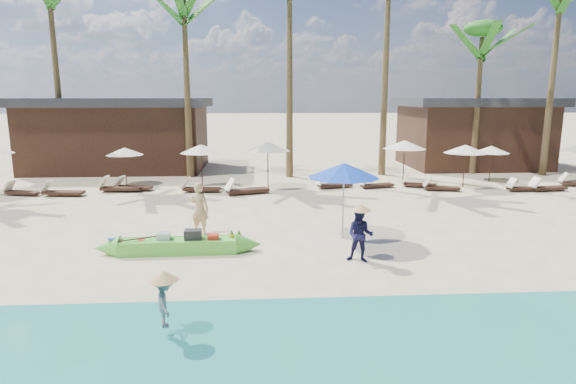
{
  "coord_description": "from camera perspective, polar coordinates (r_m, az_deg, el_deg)",
  "views": [
    {
      "loc": [
        0.41,
        -12.41,
        4.37
      ],
      "look_at": [
        1.31,
        2.0,
        1.51
      ],
      "focal_mm": 30.0,
      "sensor_mm": 36.0,
      "label": 1
    }
  ],
  "objects": [
    {
      "name": "lounger_9_right",
      "position": [
        25.73,
        28.24,
        0.54
      ],
      "size": [
        1.83,
        0.75,
        0.6
      ],
      "rotation": [
        0.0,
        0.0,
        0.11
      ],
      "color": "#382017",
      "rests_on": "ground"
    },
    {
      "name": "blue_umbrella",
      "position": [
        14.83,
        6.65,
        2.57
      ],
      "size": [
        2.22,
        2.22,
        2.39
      ],
      "color": "#99999E",
      "rests_on": "ground"
    },
    {
      "name": "resort_parasol_4",
      "position": [
        25.38,
        -18.81,
        4.58
      ],
      "size": [
        1.84,
        1.84,
        1.89
      ],
      "color": "#382017",
      "rests_on": "ground"
    },
    {
      "name": "lounger_3_right",
      "position": [
        23.85,
        -25.34,
        0.07
      ],
      "size": [
        1.9,
        0.76,
        0.63
      ],
      "rotation": [
        0.0,
        0.0,
        -0.1
      ],
      "color": "#382017",
      "rests_on": "ground"
    },
    {
      "name": "ground",
      "position": [
        13.16,
        -5.22,
        -8.24
      ],
      "size": [
        240.0,
        240.0,
        0.0
      ],
      "primitive_type": "plane",
      "color": "beige",
      "rests_on": "ground"
    },
    {
      "name": "resort_parasol_6",
      "position": [
        23.25,
        -2.42,
        5.43
      ],
      "size": [
        2.19,
        2.19,
        2.26
      ],
      "color": "#382017",
      "rests_on": "ground"
    },
    {
      "name": "vendor_yellow",
      "position": [
        9.36,
        -14.4,
        -12.5
      ],
      "size": [
        0.51,
        0.69,
        0.96
      ],
      "primitive_type": "imported",
      "rotation": [
        0.0,
        0.0,
        1.84
      ],
      "color": "gray",
      "rests_on": "ground"
    },
    {
      "name": "lounger_4_right",
      "position": [
        23.88,
        -19.48,
        0.55
      ],
      "size": [
        1.98,
        0.73,
        0.66
      ],
      "rotation": [
        0.0,
        0.0,
        -0.07
      ],
      "color": "#382017",
      "rests_on": "ground"
    },
    {
      "name": "resort_parasol_5",
      "position": [
        23.63,
        -10.25,
        5.07
      ],
      "size": [
        2.07,
        2.07,
        2.13
      ],
      "color": "#382017",
      "rests_on": "ground"
    },
    {
      "name": "resort_parasol_9",
      "position": [
        27.17,
        22.96,
        4.66
      ],
      "size": [
        1.82,
        1.82,
        1.88
      ],
      "color": "#382017",
      "rests_on": "ground"
    },
    {
      "name": "palm_6",
      "position": [
        29.78,
        21.95,
        15.59
      ],
      "size": [
        2.08,
        2.08,
        8.51
      ],
      "color": "brown",
      "rests_on": "ground"
    },
    {
      "name": "tourist",
      "position": [
        15.66,
        -10.44,
        -1.96
      ],
      "size": [
        0.73,
        0.6,
        1.71
      ],
      "primitive_type": "imported",
      "rotation": [
        0.0,
        0.0,
        2.79
      ],
      "color": "tan",
      "rests_on": "ground"
    },
    {
      "name": "green_canoe",
      "position": [
        14.11,
        -12.83,
        -6.17
      ],
      "size": [
        5.27,
        0.78,
        0.67
      ],
      "rotation": [
        0.0,
        0.0,
        0.02
      ],
      "color": "#61D440",
      "rests_on": "ground"
    },
    {
      "name": "resort_parasol_8",
      "position": [
        24.86,
        20.28,
        4.81
      ],
      "size": [
        2.04,
        2.04,
        2.11
      ],
      "color": "#382017",
      "rests_on": "ground"
    },
    {
      "name": "lounger_5_left",
      "position": [
        22.81,
        -10.53,
        0.49
      ],
      "size": [
        1.85,
        0.76,
        0.61
      ],
      "rotation": [
        0.0,
        0.0,
        -0.12
      ],
      "color": "#382017",
      "rests_on": "ground"
    },
    {
      "name": "pavilion_east",
      "position": [
        32.92,
        20.96,
        6.68
      ],
      "size": [
        8.8,
        6.6,
        4.3
      ],
      "color": "#382017",
      "rests_on": "ground"
    },
    {
      "name": "lounger_7_right",
      "position": [
        24.47,
        15.09,
        0.97
      ],
      "size": [
        1.71,
        1.03,
        0.56
      ],
      "rotation": [
        0.0,
        0.0,
        -0.35
      ],
      "color": "#382017",
      "rests_on": "ground"
    },
    {
      "name": "lounger_9_left",
      "position": [
        25.17,
        26.04,
        0.5
      ],
      "size": [
        1.69,
        0.58,
        0.57
      ],
      "rotation": [
        0.0,
        0.0,
        0.04
      ],
      "color": "#382017",
      "rests_on": "ground"
    },
    {
      "name": "pavilion_west",
      "position": [
        31.14,
        -19.37,
        6.56
      ],
      "size": [
        10.8,
        6.6,
        4.3
      ],
      "color": "#382017",
      "rests_on": "ground"
    },
    {
      "name": "palm_3",
      "position": [
        27.27,
        -12.21,
        19.84
      ],
      "size": [
        2.08,
        2.08,
        10.52
      ],
      "color": "brown",
      "rests_on": "ground"
    },
    {
      "name": "lounger_6_right",
      "position": [
        23.51,
        5.29,
        0.94
      ],
      "size": [
        1.86,
        0.97,
        0.6
      ],
      "rotation": [
        0.0,
        0.0,
        0.25
      ],
      "color": "#382017",
      "rests_on": "ground"
    },
    {
      "name": "vendor_green",
      "position": [
        13.06,
        8.55,
        -5.09
      ],
      "size": [
        0.86,
        0.77,
        1.47
      ],
      "primitive_type": "imported",
      "rotation": [
        0.0,
        0.0,
        -0.36
      ],
      "color": "#18163E",
      "rests_on": "ground"
    },
    {
      "name": "lounger_3_left",
      "position": [
        24.83,
        -29.09,
        0.07
      ],
      "size": [
        1.72,
        0.87,
        0.56
      ],
      "rotation": [
        0.0,
        0.0,
        -0.23
      ],
      "color": "#382017",
      "rests_on": "ground"
    },
    {
      "name": "lounger_6_left",
      "position": [
        22.01,
        -5.15,
        0.31
      ],
      "size": [
        2.1,
        1.24,
        0.68
      ],
      "rotation": [
        0.0,
        0.0,
        0.33
      ],
      "color": "#382017",
      "rests_on": "ground"
    },
    {
      "name": "lounger_8_left",
      "position": [
        23.88,
        17.52,
        0.6
      ],
      "size": [
        1.76,
        0.87,
        0.57
      ],
      "rotation": [
        0.0,
        0.0,
        -0.22
      ],
      "color": "#382017",
      "rests_on": "ground"
    },
    {
      "name": "lounger_10_left",
      "position": [
        27.88,
        30.99,
        0.98
      ],
      "size": [
        1.82,
        1.05,
        0.59
      ],
      "rotation": [
        0.0,
        0.0,
        -0.32
      ],
      "color": "#382017",
      "rests_on": "ground"
    },
    {
      "name": "resort_parasol_7",
      "position": [
        25.09,
        13.65,
        5.47
      ],
      "size": [
        2.16,
        2.16,
        2.22
      ],
      "color": "#382017",
      "rests_on": "ground"
    },
    {
      "name": "lounger_7_left",
      "position": [
        23.82,
        10.25,
        0.92
      ],
      "size": [
        1.76,
        0.88,
        0.57
      ],
      "rotation": [
        0.0,
        0.0,
        0.23
      ],
      "color": "#382017",
      "rests_on": "ground"
    },
    {
      "name": "palm_7",
      "position": [
        31.03,
        29.49,
        18.39
      ],
      "size": [
        2.08,
        2.08,
        11.08
      ],
      "color": "brown",
      "rests_on": "ground"
    },
    {
      "name": "wet_sand_strip",
      "position": [
        8.61,
        -6.16,
        -19.35
      ],
      "size": [
        240.0,
        4.5,
        0.01
      ],
      "primitive_type": "cube",
      "color": "tan",
      "rests_on": "ground"
    },
    {
      "name": "palm_2",
      "position": [
        29.94,
        -26.38,
        19.35
      ],
      "size": [
        2.08,
        2.08,
        11.33
      ],
      "color": "brown",
      "rests_on": "ground"
    },
    {
      "name": "lounger_4_left",
      "position": [
        24.04,
        -18.03,
        0.66
      ],
      "size": [
        1.83,
        0.95,
        0.6
      ],
      "rotation": [
        0.0,
        0.0,
        -0.25
      ],
      "color": "#382017",
      "rests_on": "ground"
    }
  ]
}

